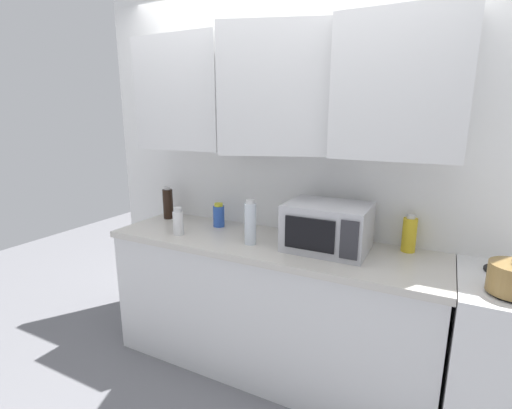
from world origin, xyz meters
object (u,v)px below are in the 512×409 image
microwave (327,227)px  bottle_soy_dark (168,203)px  bottle_clear_tall (250,223)px  bottle_yellow_mustard (409,234)px  bottle_white_jar (178,222)px  bottle_blue_cleaner (219,215)px

microwave → bottle_soy_dark: (-1.30, 0.11, -0.02)m
bottle_clear_tall → bottle_yellow_mustard: 0.94m
microwave → bottle_clear_tall: size_ratio=1.70×
microwave → bottle_white_jar: microwave is taller
bottle_clear_tall → bottle_blue_cleaner: bearing=148.8°
bottle_white_jar → bottle_yellow_mustard: bearing=14.6°
bottle_yellow_mustard → bottle_blue_cleaner: bearing=-176.4°
bottle_clear_tall → bottle_white_jar: 0.53m
bottle_blue_cleaner → bottle_soy_dark: (-0.47, 0.01, 0.04)m
bottle_blue_cleaner → bottle_soy_dark: size_ratio=0.68×
bottle_white_jar → bottle_blue_cleaner: size_ratio=1.09×
microwave → bottle_clear_tall: 0.47m
bottle_white_jar → bottle_soy_dark: 0.44m
bottle_white_jar → microwave: bearing=10.3°
microwave → bottle_blue_cleaner: 0.84m
bottle_clear_tall → bottle_soy_dark: bearing=164.5°
bottle_blue_cleaner → bottle_yellow_mustard: (1.27, 0.08, 0.02)m
bottle_yellow_mustard → microwave: bearing=-156.6°
microwave → bottle_yellow_mustard: microwave is taller
microwave → bottle_clear_tall: bottle_clear_tall is taller
bottle_blue_cleaner → bottle_yellow_mustard: bearing=3.6°
bottle_white_jar → bottle_yellow_mustard: 1.46m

